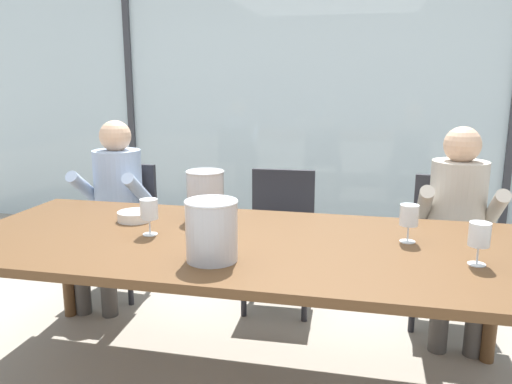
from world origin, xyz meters
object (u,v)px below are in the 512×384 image
Objects in this scene: dining_table at (240,251)px; wine_glass_by_left_taster at (149,211)px; chair_near_curtain at (123,217)px; chair_center at (448,238)px; wine_glass_center_pour at (409,217)px; ice_bucket_secondary at (212,230)px; wine_glass_near_bucket at (479,236)px; tasting_bowl at (135,216)px; person_pale_blue_shirt at (114,198)px; ice_bucket_primary at (205,194)px; person_beige_jumper at (458,217)px; chair_left_of_center at (281,227)px.

wine_glass_by_left_taster is (-0.44, -0.02, 0.18)m from dining_table.
chair_near_curtain is (-1.10, 0.97, -0.16)m from dining_table.
chair_center is 0.96m from wine_glass_center_pour.
ice_bucket_secondary reaches higher than wine_glass_near_bucket.
wine_glass_near_bucket is (1.05, 0.18, -0.01)m from ice_bucket_secondary.
wine_glass_by_left_taster reaches higher than tasting_bowl.
chair_center is 1.83m from wine_glass_by_left_taster.
chair_center is 5.03× the size of wine_glass_by_left_taster.
dining_table is at bearing -39.48° from chair_near_curtain.
ice_bucket_primary is at bearing -34.70° from person_pale_blue_shirt.
chair_center is 1.53m from ice_bucket_primary.
ice_bucket_primary is 1.50× the size of wine_glass_by_left_taster.
person_pale_blue_shirt is at bearing 126.26° from tasting_bowl.
person_beige_jumper is 6.86× the size of wine_glass_by_left_taster.
chair_center is at bearing 26.50° from ice_bucket_primary.
dining_table is 0.45m from ice_bucket_primary.
wine_glass_center_pour reaches higher than chair_left_of_center.
wine_glass_by_left_taster is (-0.39, 0.27, -0.01)m from ice_bucket_secondary.
wine_glass_near_bucket is (1.62, -0.30, 0.09)m from tasting_bowl.
wine_glass_by_left_taster is (-0.17, -0.33, -0.02)m from ice_bucket_primary.
chair_center is 3.47× the size of ice_bucket_secondary.
chair_left_of_center is 5.03× the size of wine_glass_by_left_taster.
person_pale_blue_shirt reaches higher than chair_near_curtain.
ice_bucket_secondary is at bearing -95.04° from chair_left_of_center.
wine_glass_by_left_taster is at bearing -172.72° from wine_glass_center_pour.
tasting_bowl is 1.03× the size of wine_glass_by_left_taster.
chair_left_of_center is 1.50m from wine_glass_near_bucket.
person_beige_jumper is 0.95m from wine_glass_near_bucket.
wine_glass_by_left_taster is (-1.50, -0.99, 0.34)m from chair_center.
person_beige_jumper reaches higher than wine_glass_center_pour.
wine_glass_near_bucket is 0.35m from wine_glass_center_pour.
ice_bucket_secondary reaches higher than chair_left_of_center.
chair_center is at bearing 86.65° from wine_glass_near_bucket.
dining_table is 10.53× the size of ice_bucket_secondary.
chair_center is 0.73× the size of person_pale_blue_shirt.
wine_glass_near_bucket is (2.09, -0.94, 0.16)m from person_pale_blue_shirt.
person_beige_jumper is at bearing 37.28° from dining_table.
person_beige_jumper is at bearing 20.44° from tasting_bowl.
person_pale_blue_shirt reaches higher than wine_glass_near_bucket.
tasting_bowl is at bearing -56.04° from person_pale_blue_shirt.
chair_left_of_center reaches higher than dining_table.
wine_glass_center_pour is at bearing 27.72° from ice_bucket_secondary.
chair_near_curtain is 3.35× the size of ice_bucket_primary.
chair_left_of_center is at bearing 50.47° from tasting_bowl.
wine_glass_near_bucket is at bearing -10.56° from tasting_bowl.
dining_table is at bearing -93.49° from chair_left_of_center.
person_pale_blue_shirt is (-1.11, -0.15, 0.17)m from chair_left_of_center.
wine_glass_by_left_taster is at bearing 176.40° from wine_glass_near_bucket.
ice_bucket_secondary is 0.48m from wine_glass_by_left_taster.
tasting_bowl is at bearing -156.91° from person_beige_jumper.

